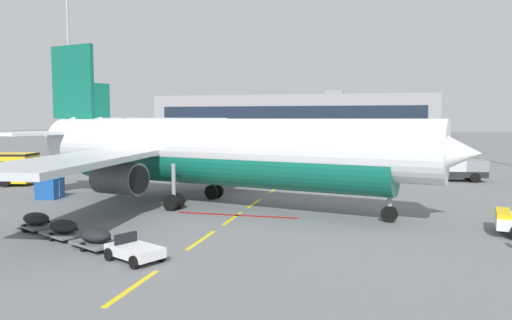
# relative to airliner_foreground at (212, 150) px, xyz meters

# --- Properties ---
(apron_paint_markings) EXTENTS (8.00, 93.64, 0.01)m
(apron_paint_markings) POSITION_rel_airliner_foreground_xyz_m (2.74, 11.44, -3.95)
(apron_paint_markings) COLOR yellow
(apron_paint_markings) RESTS_ON ground
(airliner_foreground) EXTENTS (34.57, 33.78, 12.20)m
(airliner_foreground) POSITION_rel_airliner_foreground_xyz_m (0.00, 0.00, 0.00)
(airliner_foreground) COLOR white
(airliner_foreground) RESTS_ON ground
(airliner_mid_left) EXTENTS (31.18, 33.29, 12.55)m
(airliner_mid_left) POSITION_rel_airliner_foreground_xyz_m (-29.96, 56.85, 0.11)
(airliner_mid_left) COLOR silver
(airliner_mid_left) RESTS_ON ground
(fuel_service_truck) EXTENTS (7.24, 3.32, 3.14)m
(fuel_service_truck) POSITION_rel_airliner_foreground_xyz_m (18.13, 18.70, -2.30)
(fuel_service_truck) COLOR black
(fuel_service_truck) RESTS_ON ground
(baggage_train) EXTENTS (11.06, 6.42, 1.14)m
(baggage_train) POSITION_rel_airliner_foreground_xyz_m (-2.89, -11.62, -3.42)
(baggage_train) COLOR silver
(baggage_train) RESTS_ON ground
(uld_cargo_container) EXTENTS (1.73, 1.69, 1.60)m
(uld_cargo_container) POSITION_rel_airliner_foreground_xyz_m (-13.21, -0.22, -3.15)
(uld_cargo_container) COLOR #194C9E
(uld_cargo_container) RESTS_ON ground
(apron_light_mast_near) EXTENTS (1.80, 1.80, 26.28)m
(apron_light_mast_near) POSITION_rel_airliner_foreground_xyz_m (-30.45, 27.29, 12.29)
(apron_light_mast_near) COLOR slate
(apron_light_mast_near) RESTS_ON ground
(terminal_satellite) EXTENTS (95.85, 21.48, 15.83)m
(terminal_satellite) POSITION_rel_airliner_foreground_xyz_m (-17.35, 136.09, 3.18)
(terminal_satellite) COLOR gray
(terminal_satellite) RESTS_ON ground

